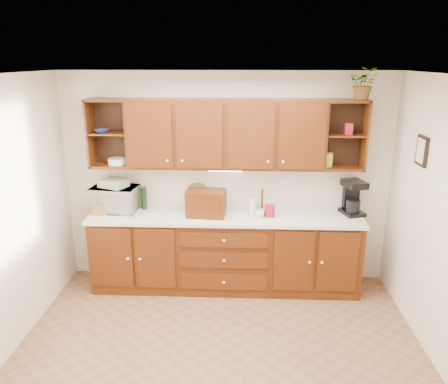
# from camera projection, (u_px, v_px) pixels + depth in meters

# --- Properties ---
(floor) EXTENTS (4.00, 4.00, 0.00)m
(floor) POSITION_uv_depth(u_px,v_px,m) (219.00, 362.00, 4.09)
(floor) COLOR brown
(floor) RESTS_ON ground
(ceiling) EXTENTS (4.00, 4.00, 0.00)m
(ceiling) POSITION_uv_depth(u_px,v_px,m) (217.00, 76.00, 3.33)
(ceiling) COLOR white
(ceiling) RESTS_ON back_wall
(back_wall) EXTENTS (4.00, 0.00, 4.00)m
(back_wall) POSITION_uv_depth(u_px,v_px,m) (226.00, 179.00, 5.39)
(back_wall) COLOR silver
(back_wall) RESTS_ON floor
(base_cabinets) EXTENTS (3.20, 0.60, 0.90)m
(base_cabinets) POSITION_uv_depth(u_px,v_px,m) (225.00, 253.00, 5.35)
(base_cabinets) COLOR #351606
(base_cabinets) RESTS_ON floor
(countertop) EXTENTS (3.24, 0.64, 0.04)m
(countertop) POSITION_uv_depth(u_px,v_px,m) (225.00, 217.00, 5.20)
(countertop) COLOR silver
(countertop) RESTS_ON base_cabinets
(upper_cabinets) EXTENTS (3.20, 0.33, 0.80)m
(upper_cabinets) POSITION_uv_depth(u_px,v_px,m) (227.00, 134.00, 5.06)
(upper_cabinets) COLOR #351606
(upper_cabinets) RESTS_ON back_wall
(undercabinet_light) EXTENTS (0.40, 0.05, 0.02)m
(undercabinet_light) POSITION_uv_depth(u_px,v_px,m) (225.00, 170.00, 5.13)
(undercabinet_light) COLOR white
(undercabinet_light) RESTS_ON upper_cabinets
(framed_picture) EXTENTS (0.03, 0.24, 0.30)m
(framed_picture) POSITION_uv_depth(u_px,v_px,m) (422.00, 151.00, 4.33)
(framed_picture) COLOR black
(framed_picture) RESTS_ON right_wall
(wicker_basket) EXTENTS (0.30, 0.30, 0.13)m
(wicker_basket) POSITION_uv_depth(u_px,v_px,m) (100.00, 207.00, 5.27)
(wicker_basket) COLOR olive
(wicker_basket) RESTS_ON countertop
(microwave) EXTENTS (0.58, 0.43, 0.30)m
(microwave) POSITION_uv_depth(u_px,v_px,m) (115.00, 199.00, 5.32)
(microwave) COLOR beige
(microwave) RESTS_ON countertop
(towel_stack) EXTENTS (0.38, 0.34, 0.09)m
(towel_stack) POSITION_uv_depth(u_px,v_px,m) (114.00, 183.00, 5.26)
(towel_stack) COLOR #D5BF64
(towel_stack) RESTS_ON microwave
(wine_bottle) EXTENTS (0.09, 0.09, 0.28)m
(wine_bottle) POSITION_uv_depth(u_px,v_px,m) (144.00, 198.00, 5.38)
(wine_bottle) COLOR black
(wine_bottle) RESTS_ON countertop
(woven_tray) EXTENTS (0.34, 0.20, 0.33)m
(woven_tray) POSITION_uv_depth(u_px,v_px,m) (197.00, 207.00, 5.45)
(woven_tray) COLOR olive
(woven_tray) RESTS_ON countertop
(bread_box) EXTENTS (0.47, 0.32, 0.31)m
(bread_box) POSITION_uv_depth(u_px,v_px,m) (206.00, 203.00, 5.14)
(bread_box) COLOR #351606
(bread_box) RESTS_ON countertop
(mug_tree) EXTENTS (0.28, 0.28, 0.32)m
(mug_tree) POSITION_uv_depth(u_px,v_px,m) (262.00, 211.00, 5.19)
(mug_tree) COLOR #351606
(mug_tree) RESTS_ON countertop
(canister_red) EXTENTS (0.13, 0.13, 0.14)m
(canister_red) POSITION_uv_depth(u_px,v_px,m) (270.00, 211.00, 5.14)
(canister_red) COLOR maroon
(canister_red) RESTS_ON countertop
(canister_white) EXTENTS (0.10, 0.10, 0.19)m
(canister_white) POSITION_uv_depth(u_px,v_px,m) (253.00, 207.00, 5.19)
(canister_white) COLOR white
(canister_white) RESTS_ON countertop
(canister_yellow) EXTENTS (0.12, 0.12, 0.12)m
(canister_yellow) POSITION_uv_depth(u_px,v_px,m) (269.00, 210.00, 5.19)
(canister_yellow) COLOR gold
(canister_yellow) RESTS_ON countertop
(coffee_maker) EXTENTS (0.29, 0.34, 0.42)m
(coffee_maker) POSITION_uv_depth(u_px,v_px,m) (353.00, 198.00, 5.20)
(coffee_maker) COLOR black
(coffee_maker) RESTS_ON countertop
(bowl_stack) EXTENTS (0.20, 0.20, 0.04)m
(bowl_stack) POSITION_uv_depth(u_px,v_px,m) (102.00, 131.00, 5.08)
(bowl_stack) COLOR navy
(bowl_stack) RESTS_ON upper_cabinets
(plate_stack) EXTENTS (0.27, 0.27, 0.07)m
(plate_stack) POSITION_uv_depth(u_px,v_px,m) (118.00, 161.00, 5.20)
(plate_stack) COLOR white
(plate_stack) RESTS_ON upper_cabinets
(pantry_box_yellow) EXTENTS (0.11, 0.10, 0.16)m
(pantry_box_yellow) POSITION_uv_depth(u_px,v_px,m) (328.00, 160.00, 5.06)
(pantry_box_yellow) COLOR gold
(pantry_box_yellow) RESTS_ON upper_cabinets
(pantry_box_red) EXTENTS (0.09, 0.08, 0.13)m
(pantry_box_red) POSITION_uv_depth(u_px,v_px,m) (348.00, 129.00, 4.95)
(pantry_box_red) COLOR maroon
(pantry_box_red) RESTS_ON upper_cabinets
(potted_plant) EXTENTS (0.39, 0.36, 0.35)m
(potted_plant) POSITION_uv_depth(u_px,v_px,m) (364.00, 84.00, 4.78)
(potted_plant) COLOR #999999
(potted_plant) RESTS_ON upper_cabinets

